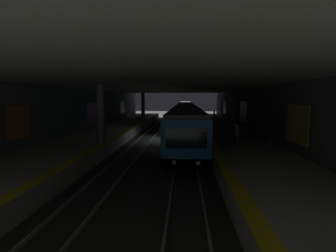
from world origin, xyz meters
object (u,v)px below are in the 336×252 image
(bench_right_mid, at_px, (93,124))
(person_walking_mid, at_px, (214,114))
(bench_right_near, at_px, (86,126))
(person_standing_far, at_px, (237,135))
(person_waiting_near, at_px, (126,115))
(suitcase_rolling, at_px, (100,129))
(pillar_near, at_px, (101,114))
(bench_left_near, at_px, (253,130))
(bench_right_far, at_px, (121,116))
(trash_bin, at_px, (270,145))
(bench_left_mid, at_px, (232,120))
(pillar_far, at_px, (143,106))
(metro_train, at_px, (185,113))

(bench_right_mid, relative_size, person_walking_mid, 1.08)
(bench_right_near, height_order, person_standing_far, person_standing_far)
(person_waiting_near, relative_size, suitcase_rolling, 1.79)
(pillar_near, relative_size, bench_left_near, 2.68)
(pillar_near, bearing_deg, bench_right_near, 29.99)
(bench_right_mid, xyz_separation_m, bench_right_far, (13.19, 0.00, 0.00))
(bench_left_near, xyz_separation_m, bench_right_far, (17.60, 17.07, 0.00))
(bench_right_near, bearing_deg, trash_bin, -119.85)
(pillar_near, height_order, trash_bin, pillar_near)
(bench_left_mid, relative_size, person_waiting_near, 1.03)
(pillar_far, bearing_deg, trash_bin, -150.81)
(bench_right_mid, distance_m, suitcase_rolling, 3.44)
(bench_right_far, distance_m, trash_bin, 29.61)
(pillar_far, relative_size, person_standing_far, 2.81)
(pillar_near, height_order, pillar_far, same)
(pillar_near, bearing_deg, suitcase_rolling, 19.71)
(bench_right_mid, bearing_deg, pillar_near, -155.97)
(trash_bin, bearing_deg, pillar_near, 80.10)
(metro_train, relative_size, person_waiting_near, 35.94)
(bench_left_mid, height_order, person_walking_mid, person_walking_mid)
(person_waiting_near, bearing_deg, metro_train, -62.83)
(metro_train, height_order, person_standing_far, metro_train)
(pillar_near, bearing_deg, trash_bin, -99.90)
(pillar_near, height_order, person_standing_far, pillar_near)
(person_walking_mid, bearing_deg, bench_left_near, -174.67)
(person_walking_mid, bearing_deg, bench_left_mid, -166.61)
(metro_train, xyz_separation_m, person_standing_far, (-25.01, -3.61, -0.10))
(pillar_near, relative_size, bench_left_mid, 2.68)
(bench_right_mid, xyz_separation_m, person_standing_far, (-10.31, -14.35, 0.35))
(bench_left_near, distance_m, bench_right_far, 24.52)
(bench_right_near, bearing_deg, bench_right_far, 0.00)
(person_waiting_near, bearing_deg, bench_left_mid, -103.45)
(bench_right_near, height_order, suitcase_rolling, suitcase_rolling)
(pillar_near, height_order, suitcase_rolling, pillar_near)
(bench_right_far, relative_size, person_standing_far, 1.05)
(person_walking_mid, bearing_deg, pillar_far, 104.47)
(person_walking_mid, distance_m, suitcase_rolling, 21.02)
(bench_right_mid, bearing_deg, person_standing_far, -125.69)
(bench_right_near, bearing_deg, bench_left_near, -97.59)
(person_waiting_near, bearing_deg, bench_right_near, 172.76)
(pillar_near, bearing_deg, bench_right_mid, 24.03)
(bench_right_near, height_order, person_walking_mid, person_walking_mid)
(pillar_near, xyz_separation_m, pillar_far, (19.63, 0.00, 0.00))
(pillar_near, distance_m, person_walking_mid, 25.23)
(metro_train, relative_size, bench_right_far, 34.89)
(bench_right_mid, relative_size, person_standing_far, 1.05)
(person_standing_far, bearing_deg, pillar_near, 84.81)
(pillar_far, height_order, bench_right_mid, pillar_far)
(metro_train, bearing_deg, pillar_near, 164.79)
(metro_train, height_order, person_waiting_near, metro_train)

